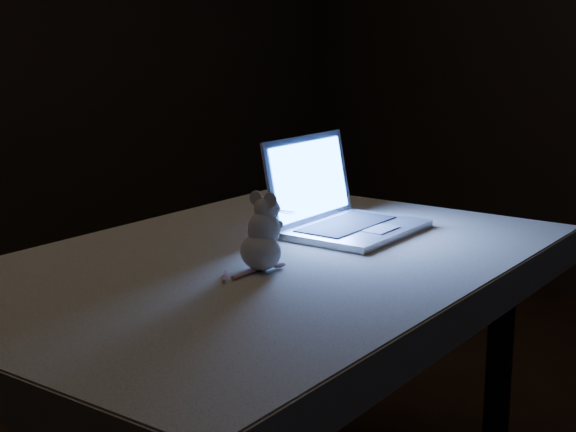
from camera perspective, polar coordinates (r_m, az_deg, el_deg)
table at (r=1.91m, az=-1.76°, el=-13.22°), size 1.52×1.24×0.70m
tablecloth at (r=1.82m, az=0.83°, el=-3.99°), size 1.61×1.30×0.09m
laptop at (r=1.98m, az=4.76°, el=2.02°), size 0.41×0.39×0.23m
plush_mouse at (r=1.67m, az=-1.89°, el=-1.10°), size 0.15×0.15×0.16m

